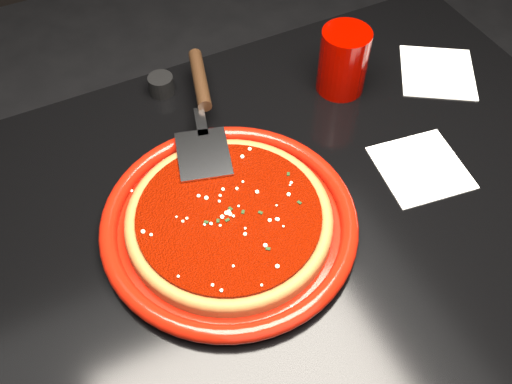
# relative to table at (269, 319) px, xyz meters

# --- Properties ---
(floor) EXTENTS (4.00, 4.00, 0.01)m
(floor) POSITION_rel_table_xyz_m (0.00, 0.00, -0.38)
(floor) COLOR black
(floor) RESTS_ON ground
(table) EXTENTS (1.20, 0.80, 0.75)m
(table) POSITION_rel_table_xyz_m (0.00, 0.00, 0.00)
(table) COLOR black
(table) RESTS_ON floor
(plate) EXTENTS (0.46, 0.46, 0.03)m
(plate) POSITION_rel_table_xyz_m (-0.07, 0.01, 0.39)
(plate) COLOR maroon
(plate) RESTS_ON table
(pizza_crust) EXTENTS (0.37, 0.37, 0.02)m
(pizza_crust) POSITION_rel_table_xyz_m (-0.07, 0.01, 0.39)
(pizza_crust) COLOR brown
(pizza_crust) RESTS_ON plate
(pizza_crust_rim) EXTENTS (0.37, 0.37, 0.02)m
(pizza_crust_rim) POSITION_rel_table_xyz_m (-0.07, 0.01, 0.40)
(pizza_crust_rim) COLOR brown
(pizza_crust_rim) RESTS_ON plate
(pizza_sauce) EXTENTS (0.33, 0.33, 0.01)m
(pizza_sauce) POSITION_rel_table_xyz_m (-0.07, 0.01, 0.41)
(pizza_sauce) COLOR #690B00
(pizza_sauce) RESTS_ON plate
(parmesan_dusting) EXTENTS (0.27, 0.27, 0.01)m
(parmesan_dusting) POSITION_rel_table_xyz_m (-0.07, 0.01, 0.42)
(parmesan_dusting) COLOR #F2EAB9
(parmesan_dusting) RESTS_ON plate
(basil_flecks) EXTENTS (0.25, 0.25, 0.00)m
(basil_flecks) POSITION_rel_table_xyz_m (-0.07, 0.01, 0.41)
(basil_flecks) COLOR black
(basil_flecks) RESTS_ON plate
(pizza_server) EXTENTS (0.19, 0.37, 0.03)m
(pizza_server) POSITION_rel_table_xyz_m (-0.03, 0.21, 0.42)
(pizza_server) COLOR #B8BBBF
(pizza_server) RESTS_ON plate
(cup) EXTENTS (0.11, 0.11, 0.12)m
(cup) POSITION_rel_table_xyz_m (0.25, 0.21, 0.44)
(cup) COLOR #870400
(cup) RESTS_ON table
(napkin_a) EXTENTS (0.16, 0.16, 0.00)m
(napkin_a) POSITION_rel_table_xyz_m (0.26, -0.03, 0.38)
(napkin_a) COLOR white
(napkin_a) RESTS_ON table
(napkin_b) EXTENTS (0.19, 0.20, 0.00)m
(napkin_b) POSITION_rel_table_xyz_m (0.44, 0.16, 0.38)
(napkin_b) COLOR white
(napkin_b) RESTS_ON table
(ramekin) EXTENTS (0.05, 0.05, 0.04)m
(ramekin) POSITION_rel_table_xyz_m (-0.06, 0.34, 0.39)
(ramekin) COLOR black
(ramekin) RESTS_ON table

